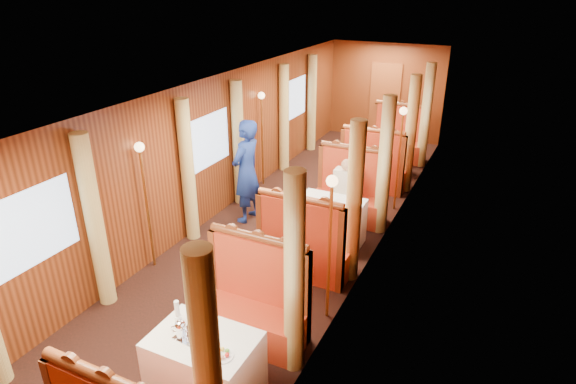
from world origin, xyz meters
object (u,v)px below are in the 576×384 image
Objects in this scene: teapot_right at (196,342)px; passenger at (345,186)px; table_far at (386,156)px; teapot_back at (199,324)px; table_mid at (329,223)px; rose_vase_far at (388,133)px; table_near at (205,368)px; rose_vase_mid at (331,192)px; tea_tray at (194,337)px; banquette_mid_aft at (350,196)px; teapot_left at (181,331)px; banquette_far_aft at (397,142)px; banquette_near_aft at (254,307)px; steward at (246,171)px; fruit_plate at (222,355)px; banquette_mid_fwd at (304,249)px; banquette_far_fwd at (373,169)px.

passenger reaches higher than teapot_right.
teapot_back is (-0.10, -6.91, 0.44)m from table_far.
rose_vase_far is (0.00, 3.47, 0.55)m from table_mid.
rose_vase_mid reaches higher than table_near.
passenger reaches higher than tea_tray.
table_far is at bearing 90.00° from banquette_mid_aft.
teapot_left is 0.21m from teapot_right.
banquette_far_aft is 7.79× the size of teapot_back.
teapot_right is (0.10, -0.10, 0.06)m from tea_tray.
table_mid is at bearing -90.00° from banquette_mid_aft.
banquette_near_aft is 7.18× the size of teapot_left.
teapot_left reaches higher than table_far.
banquette_near_aft is at bearing -90.00° from passenger.
banquette_near_aft is 3.17m from steward.
tea_tray is at bearing -100.99° from teapot_back.
banquette_far_aft reaches higher than tea_tray.
banquette_far_aft is 1.76× the size of passenger.
fruit_plate is (0.31, -8.14, 0.35)m from banquette_far_aft.
teapot_back is at bearing -92.00° from rose_vase_mid.
steward is (-1.93, 3.81, 0.15)m from fruit_plate.
table_near is 0.51m from fruit_plate.
table_mid is 3.51m from rose_vase_far.
passenger is at bearing 90.00° from table_near.
rose_vase_mid reaches higher than table_mid.
banquette_mid_aft is at bearing 121.64° from steward.
table_far is 5.63× the size of teapot_left.
teapot_back is 0.23× the size of passenger.
table_far is (0.00, 7.00, 0.00)m from table_near.
table_mid is 6.52× the size of teapot_right.
banquette_near_aft is 1.00× the size of banquette_far_aft.
passenger is (-0.00, 1.75, 0.32)m from banquette_mid_fwd.
teapot_back is at bearing 47.82° from teapot_left.
tea_tray is at bearing -90.60° from banquette_far_aft.
teapot_left is (-0.19, -3.58, 0.45)m from table_mid.
fruit_plate reaches higher than tea_tray.
teapot_left is 0.51m from fruit_plate.
passenger is at bearing 90.00° from banquette_mid_fwd.
tea_tray is 4.03m from steward.
banquette_far_fwd reaches higher than teapot_right.
banquette_mid_fwd is at bearing 71.64° from teapot_left.
fruit_plate is 4.28m from steward.
teapot_left is 4.32m from passenger.
teapot_left is at bearing -92.40° from banquette_mid_aft.
rose_vase_mid reaches higher than teapot_back.
teapot_left is (-0.19, -6.07, 0.40)m from banquette_far_fwd.
rose_vase_far is at bearing 74.36° from teapot_left.
banquette_near_aft reaches higher than fruit_plate.
table_near is 0.78× the size of banquette_far_fwd.
banquette_mid_fwd reaches higher than rose_vase_mid.
banquette_far_fwd is 3.72× the size of rose_vase_far.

